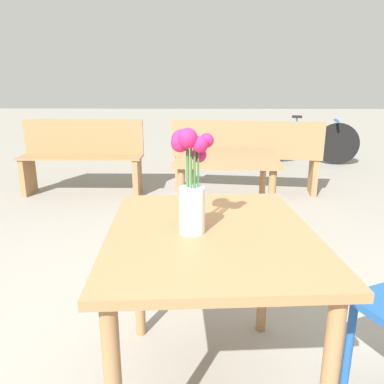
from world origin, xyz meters
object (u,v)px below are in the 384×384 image
Objects in this scene: bench_near at (83,155)px; table_back at (227,172)px; table_front at (210,256)px; bench_middle at (246,154)px; bicycle at (306,142)px; flower_vase at (191,185)px.

bench_near is 1.74× the size of table_back.
table_front is 3.07m from bench_middle.
bench_middle is 1.64m from table_back.
bench_middle reaches higher than table_back.
bench_middle is at bearing -123.51° from bicycle.
table_front is 1.20× the size of table_back.
bicycle is (1.77, 4.88, -0.55)m from flower_vase.
flower_vase is 1.50m from table_back.
flower_vase is 0.22× the size of bench_middle.
bench_middle reaches higher than table_front.
flower_vase is at bearing -109.92° from bicycle.
flower_vase reaches higher than bicycle.
bicycle is (1.70, 4.85, -0.27)m from table_front.
bench_middle is (1.90, 0.03, 0.02)m from bench_near.
flower_vase is at bearing -100.40° from bench_middle.
bench_near reaches higher than table_back.
bench_middle is 1.09× the size of bicycle.
flower_vase is 3.13m from bench_middle.
table_front is at bearing -96.27° from table_back.
table_back is at bearing -45.15° from bench_near.
bicycle reaches higher than table_front.
flower_vase is 3.34m from bench_near.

